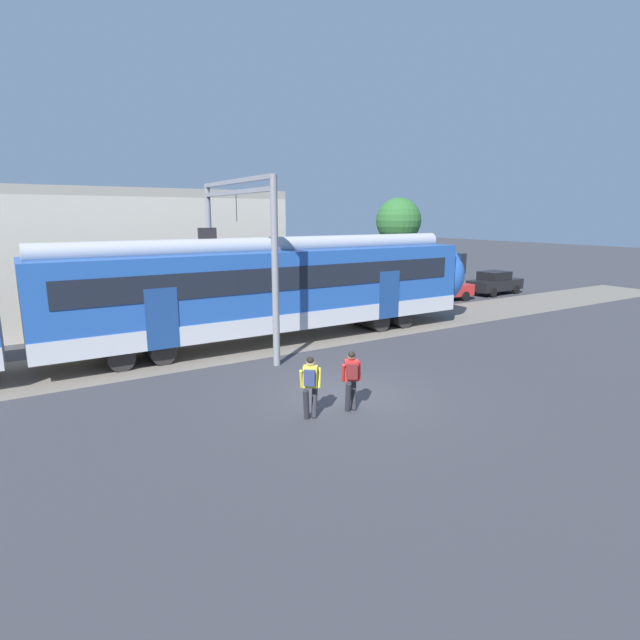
# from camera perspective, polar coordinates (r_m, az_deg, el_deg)

# --- Properties ---
(ground_plane) EXTENTS (160.00, 160.00, 0.00)m
(ground_plane) POSITION_cam_1_polar(r_m,az_deg,el_deg) (14.72, 2.92, -8.76)
(ground_plane) COLOR #38383D
(pedestrian_yellow) EXTENTS (0.67, 0.53, 1.67)m
(pedestrian_yellow) POSITION_cam_1_polar(r_m,az_deg,el_deg) (12.88, -1.12, -7.13)
(pedestrian_yellow) COLOR #28282D
(pedestrian_yellow) RESTS_ON ground
(pedestrian_red) EXTENTS (0.66, 0.56, 1.67)m
(pedestrian_red) POSITION_cam_1_polar(r_m,az_deg,el_deg) (13.41, 3.60, -6.38)
(pedestrian_red) COLOR #28282D
(pedestrian_red) RESTS_ON ground
(parked_car_red) EXTENTS (4.05, 1.86, 1.54)m
(parked_car_red) POSITION_cam_1_polar(r_m,az_deg,el_deg) (31.65, 13.69, 3.53)
(parked_car_red) COLOR #B22323
(parked_car_red) RESTS_ON ground
(parked_car_black) EXTENTS (4.09, 1.94, 1.54)m
(parked_car_black) POSITION_cam_1_polar(r_m,az_deg,el_deg) (35.44, 19.36, 4.06)
(parked_car_black) COLOR black
(parked_car_black) RESTS_ON ground
(catenary_gantry) EXTENTS (0.24, 6.64, 6.53)m
(catenary_gantry) POSITION_cam_1_polar(r_m,az_deg,el_deg) (19.92, -9.42, 9.20)
(catenary_gantry) COLOR gray
(catenary_gantry) RESTS_ON ground
(background_building) EXTENTS (19.40, 5.00, 9.20)m
(background_building) POSITION_cam_1_polar(r_m,az_deg,el_deg) (26.13, -25.92, 6.34)
(background_building) COLOR beige
(background_building) RESTS_ON ground
(street_tree_right) EXTENTS (3.59, 3.59, 6.58)m
(street_tree_right) POSITION_cam_1_polar(r_m,az_deg,el_deg) (40.93, 8.95, 11.13)
(street_tree_right) COLOR brown
(street_tree_right) RESTS_ON ground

